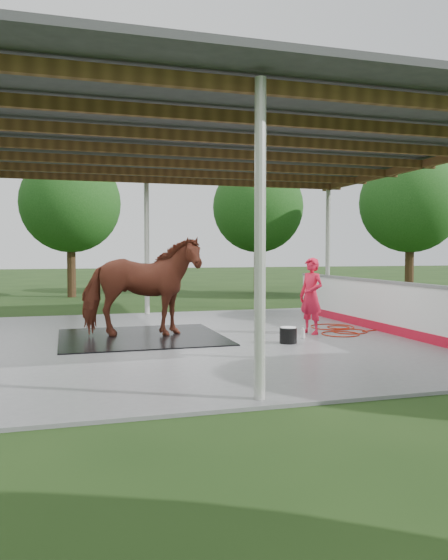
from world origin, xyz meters
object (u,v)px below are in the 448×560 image
object	(u,v)px
dasher_board	(379,307)
horse	(141,287)
handler	(311,296)
wash_bucket	(288,335)

from	to	relation	value
dasher_board	horse	bearing A→B (deg)	174.91
dasher_board	horse	size ratio (longest dim) A/B	3.25
dasher_board	handler	world-z (taller)	handler
dasher_board	horse	world-z (taller)	horse
handler	wash_bucket	world-z (taller)	handler
horse	handler	distance (m)	3.67
dasher_board	wash_bucket	bearing A→B (deg)	-158.58
horse	wash_bucket	world-z (taller)	horse
dasher_board	horse	distance (m)	5.38
handler	wash_bucket	bearing A→B (deg)	-66.59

